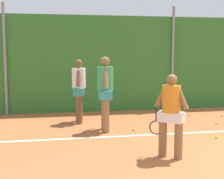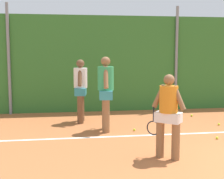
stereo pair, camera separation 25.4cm
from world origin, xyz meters
name	(u,v)px [view 1 (the left image)]	position (x,y,z in m)	size (l,w,h in m)	color
hedge_fence_backdrop	(171,63)	(0.00, 5.86, 1.62)	(19.52, 0.25, 3.24)	#33702D
fence_post_left	(5,59)	(-5.63, 5.68, 1.79)	(0.10, 0.10, 3.59)	gray
fence_post_center	(173,59)	(0.00, 5.68, 1.79)	(0.10, 0.10, 3.59)	gray
court_baseline_paint	(218,131)	(0.00, 2.42, 0.00)	(14.26, 0.10, 0.01)	white
player_foreground_near	(171,112)	(-1.92, 0.73, 0.91)	(0.64, 0.52, 1.62)	#8C603D
player_midcourt	(105,90)	(-2.82, 3.05, 1.07)	(0.41, 0.87, 1.91)	#8C603D
player_backcourt_far	(79,87)	(-3.41, 4.15, 1.02)	(0.39, 0.76, 1.82)	brown
tennis_ball_1	(189,115)	(0.10, 4.44, 0.03)	(0.07, 0.07, 0.07)	#CCDB33
tennis_ball_2	(222,115)	(1.11, 4.16, 0.03)	(0.07, 0.07, 0.07)	#CCDB33
tennis_ball_4	(216,137)	(-0.34, 1.85, 0.03)	(0.07, 0.07, 0.07)	#CCDB33
tennis_ball_5	(134,130)	(-2.09, 2.89, 0.03)	(0.07, 0.07, 0.07)	#CCDB33
tennis_ball_6	(217,123)	(0.37, 3.17, 0.03)	(0.07, 0.07, 0.07)	#CCDB33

